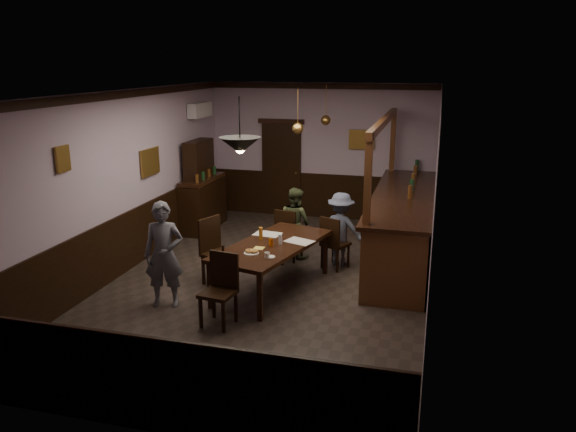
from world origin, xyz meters
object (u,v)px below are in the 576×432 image
(chair_far_right, at_px, (333,241))
(soda_can, at_px, (271,242))
(dining_table, at_px, (272,248))
(chair_near, at_px, (221,286))
(person_standing, at_px, (164,255))
(chair_far_left, at_px, (288,233))
(sideboard, at_px, (202,194))
(pendant_brass_far, at_px, (326,120))
(pendant_brass_mid, at_px, (298,129))
(bar_counter, at_px, (403,225))
(person_seated_right, at_px, (341,229))
(person_seated_left, at_px, (295,222))
(chair_side, at_px, (215,248))
(pendant_iron, at_px, (240,145))
(coffee_cup, at_px, (267,255))

(chair_far_right, relative_size, soda_can, 7.70)
(dining_table, distance_m, chair_far_right, 1.36)
(chair_near, bearing_deg, person_standing, 169.47)
(chair_far_left, height_order, sideboard, sideboard)
(chair_near, relative_size, soda_can, 8.17)
(soda_can, height_order, pendant_brass_far, pendant_brass_far)
(person_standing, bearing_deg, pendant_brass_mid, 50.26)
(chair_far_left, height_order, bar_counter, bar_counter)
(sideboard, xyz_separation_m, bar_counter, (4.20, -0.85, -0.12))
(person_seated_right, height_order, pendant_brass_far, pendant_brass_far)
(chair_far_left, xyz_separation_m, person_seated_left, (0.07, 0.27, 0.12))
(pendant_brass_far, bearing_deg, soda_can, -92.23)
(chair_side, height_order, bar_counter, bar_counter)
(person_seated_right, bearing_deg, pendant_iron, 72.76)
(sideboard, bearing_deg, coffee_cup, -54.16)
(sideboard, xyz_separation_m, pendant_brass_far, (2.51, 0.51, 1.55))
(chair_side, xyz_separation_m, person_seated_left, (0.91, 1.56, 0.05))
(person_standing, bearing_deg, pendant_iron, -6.01)
(chair_far_left, bearing_deg, bar_counter, -151.88)
(chair_far_left, distance_m, sideboard, 2.68)
(person_seated_left, height_order, pendant_iron, pendant_iron)
(dining_table, distance_m, pendant_iron, 1.85)
(coffee_cup, xyz_separation_m, pendant_brass_mid, (-0.17, 2.43, 1.50))
(person_seated_left, bearing_deg, chair_far_left, 108.29)
(person_standing, xyz_separation_m, pendant_brass_far, (1.48, 4.25, 1.52))
(chair_far_left, height_order, chair_near, chair_near)
(chair_far_left, xyz_separation_m, coffee_cup, (0.23, -1.98, 0.28))
(person_standing, height_order, person_seated_right, person_standing)
(chair_far_left, xyz_separation_m, pendant_brass_far, (0.26, 1.96, 1.78))
(chair_side, bearing_deg, pendant_iron, -115.28)
(person_standing, height_order, pendant_brass_mid, pendant_brass_mid)
(chair_far_left, distance_m, chair_side, 1.54)
(person_seated_left, relative_size, pendant_brass_far, 1.57)
(coffee_cup, height_order, bar_counter, bar_counter)
(person_seated_right, height_order, coffee_cup, person_seated_right)
(bar_counter, bearing_deg, person_seated_right, -151.45)
(pendant_iron, bearing_deg, person_seated_left, 86.28)
(pendant_brass_mid, bearing_deg, bar_counter, 4.50)
(chair_far_left, bearing_deg, dining_table, 105.85)
(dining_table, distance_m, chair_near, 1.33)
(pendant_iron, relative_size, pendant_brass_mid, 0.93)
(chair_near, xyz_separation_m, sideboard, (-2.02, 4.07, 0.21))
(chair_far_right, height_order, pendant_brass_mid, pendant_brass_mid)
(chair_near, relative_size, chair_side, 0.92)
(person_seated_left, bearing_deg, soda_can, 124.02)
(coffee_cup, relative_size, sideboard, 0.04)
(soda_can, distance_m, pendant_brass_far, 3.73)
(person_seated_right, bearing_deg, person_standing, 55.42)
(person_seated_right, xyz_separation_m, pendant_brass_far, (-0.67, 1.92, 1.66))
(chair_far_right, xyz_separation_m, pendant_brass_mid, (-0.79, 0.67, 1.79))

